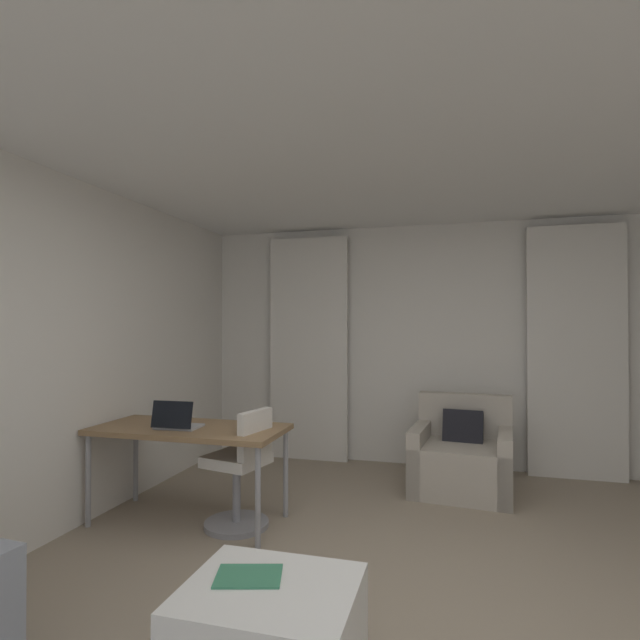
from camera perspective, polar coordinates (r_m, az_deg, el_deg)
ground_plane at (r=2.90m, az=10.26°, el=-31.87°), size 12.00×12.00×0.00m
wall_window at (r=5.51m, az=12.94°, el=-2.77°), size 5.12×0.06×2.60m
wall_left at (r=3.70m, az=-32.88°, el=-3.68°), size 0.06×6.12×2.60m
ceiling at (r=2.72m, az=10.12°, el=23.84°), size 5.12×6.12×0.06m
curtain_left_panel at (r=5.60m, az=-1.32°, el=-3.27°), size 0.90×0.06×2.50m
curtain_right_panel at (r=5.50m, az=27.39°, el=-3.24°), size 0.90×0.06×2.50m
armchair at (r=4.85m, az=16.06°, el=-15.14°), size 0.94×0.88×0.85m
desk at (r=4.03m, az=-14.79°, el=-12.58°), size 1.46×0.67×0.73m
desk_chair at (r=3.90m, az=-9.09°, el=-17.18°), size 0.48×0.48×0.88m
laptop at (r=3.96m, az=-16.17°, el=-11.28°), size 0.33×0.26×0.22m
coffee_table at (r=2.44m, az=-5.79°, el=-32.55°), size 0.72×0.61×0.42m
magazine_open at (r=2.41m, az=-8.22°, el=-27.16°), size 0.32×0.27×0.01m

